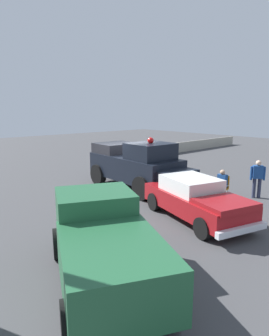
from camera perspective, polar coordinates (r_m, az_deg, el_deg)
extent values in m
plane|color=#424244|center=(15.10, -1.84, -3.49)|extent=(60.00, 60.00, 0.00)
cylinder|color=black|center=(14.06, 7.69, -2.52)|extent=(0.38, 1.06, 1.04)
cylinder|color=black|center=(12.72, 1.47, -3.91)|extent=(0.38, 1.06, 1.04)
cylinder|color=black|center=(16.59, -1.12, -0.29)|extent=(0.38, 1.06, 1.04)
cylinder|color=black|center=(15.47, -6.98, -1.23)|extent=(0.38, 1.06, 1.04)
cube|color=black|center=(14.53, 0.00, 0.17)|extent=(2.37, 5.01, 1.10)
cube|color=black|center=(12.53, 8.25, -2.37)|extent=(1.81, 1.00, 0.84)
cube|color=black|center=(13.52, 3.08, 3.18)|extent=(1.99, 1.80, 0.76)
cube|color=#232328|center=(15.63, -3.59, 3.73)|extent=(2.05, 1.80, 0.60)
cube|color=silver|center=(12.23, 9.79, -2.75)|extent=(1.44, 0.20, 0.64)
cube|color=silver|center=(12.28, 10.08, -4.74)|extent=(2.25, 0.32, 0.24)
sphere|color=white|center=(12.80, 12.11, -1.85)|extent=(0.27, 0.27, 0.26)
sphere|color=white|center=(11.65, 7.27, -2.98)|extent=(0.27, 0.27, 0.26)
sphere|color=red|center=(13.46, 3.10, 5.29)|extent=(0.29, 0.29, 0.28)
cylinder|color=black|center=(10.39, 20.15, -9.21)|extent=(0.43, 0.72, 0.68)
cylinder|color=black|center=(9.33, 13.06, -11.17)|extent=(0.43, 0.72, 0.68)
cylinder|color=black|center=(12.43, 10.43, -5.32)|extent=(0.43, 0.72, 0.68)
cylinder|color=black|center=(11.56, 3.86, -6.44)|extent=(0.43, 0.72, 0.68)
cube|color=maroon|center=(10.78, 11.60, -6.42)|extent=(2.87, 4.53, 0.64)
cube|color=maroon|center=(9.63, 17.03, -6.61)|extent=(1.96, 1.79, 0.20)
cube|color=white|center=(10.85, 10.75, -3.19)|extent=(2.02, 2.25, 0.56)
cube|color=silver|center=(9.35, 19.94, -11.13)|extent=(1.87, 0.67, 0.20)
cylinder|color=black|center=(8.26, -14.33, -13.83)|extent=(0.59, 0.84, 0.80)
cylinder|color=black|center=(8.50, -2.12, -12.72)|extent=(0.59, 0.84, 0.80)
cylinder|color=black|center=(5.60, -12.32, -27.15)|extent=(0.59, 0.84, 0.80)
cylinder|color=black|center=(5.95, 6.53, -24.36)|extent=(0.59, 0.84, 0.80)
cube|color=#235B38|center=(5.90, -4.12, -18.33)|extent=(2.86, 3.25, 1.00)
cube|color=#235B38|center=(7.48, -7.54, -9.63)|extent=(2.26, 2.12, 1.40)
cube|color=#235B38|center=(8.63, -8.75, -9.45)|extent=(1.92, 1.53, 0.64)
cylinder|color=#B7BABF|center=(13.16, 16.42, -5.21)|extent=(0.03, 0.03, 0.44)
cylinder|color=#B7BABF|center=(13.39, 14.84, -4.84)|extent=(0.03, 0.03, 0.44)
cylinder|color=#B7BABF|center=(13.52, 17.44, -4.83)|extent=(0.03, 0.03, 0.44)
cylinder|color=#B7BABF|center=(13.75, 15.89, -4.48)|extent=(0.03, 0.03, 0.44)
cube|color=orange|center=(13.39, 16.20, -3.87)|extent=(0.49, 0.49, 0.04)
cube|color=orange|center=(13.52, 16.83, -2.52)|extent=(0.05, 0.48, 0.56)
cube|color=#B7BABF|center=(13.23, 17.11, -3.37)|extent=(0.44, 0.05, 0.03)
cube|color=#B7BABF|center=(13.48, 15.39, -3.00)|extent=(0.44, 0.05, 0.03)
cylinder|color=#B7BABF|center=(17.29, 1.32, -0.83)|extent=(0.04, 0.04, 0.44)
cylinder|color=#B7BABF|center=(17.15, -0.07, -0.93)|extent=(0.04, 0.04, 0.44)
cylinder|color=#B7BABF|center=(17.69, 0.85, -0.55)|extent=(0.04, 0.04, 0.44)
cylinder|color=#B7BABF|center=(17.56, -0.51, -0.64)|extent=(0.04, 0.04, 0.44)
cube|color=beige|center=(17.37, 0.40, 0.02)|extent=(0.63, 0.63, 0.04)
cube|color=beige|center=(17.54, 0.15, 1.08)|extent=(0.45, 0.23, 0.56)
cube|color=#B7BABF|center=(17.42, 1.15, 0.60)|extent=(0.21, 0.42, 0.03)
cube|color=#B7BABF|center=(17.27, -0.36, 0.51)|extent=(0.21, 0.42, 0.03)
cylinder|color=#383842|center=(13.18, 15.86, -5.13)|extent=(0.13, 0.13, 0.45)
cylinder|color=#383842|center=(13.29, 15.15, -4.96)|extent=(0.13, 0.13, 0.45)
cube|color=#383842|center=(13.24, 16.32, -3.81)|extent=(0.44, 0.16, 0.13)
cube|color=#383842|center=(13.34, 15.60, -3.65)|extent=(0.44, 0.16, 0.13)
cube|color=#1E478C|center=(13.38, 16.50, -2.33)|extent=(0.23, 0.41, 0.54)
sphere|color=tan|center=(13.28, 16.54, -0.79)|extent=(0.23, 0.23, 0.22)
cylinder|color=#2D334C|center=(14.09, 21.93, -3.56)|extent=(0.21, 0.21, 0.88)
cylinder|color=#2D334C|center=(14.14, 22.80, -3.58)|extent=(0.21, 0.21, 0.88)
cube|color=#1E478C|center=(13.96, 22.59, -0.71)|extent=(0.47, 0.49, 0.56)
cylinder|color=#1E478C|center=(13.91, 21.49, -0.92)|extent=(0.14, 0.14, 0.60)
cylinder|color=#1E478C|center=(14.04, 23.64, -0.98)|extent=(0.14, 0.14, 0.60)
sphere|color=beige|center=(13.89, 22.72, 0.90)|extent=(0.32, 0.32, 0.23)
cube|color=#A8A393|center=(28.59, 11.43, 4.26)|extent=(13.58, 0.12, 0.90)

